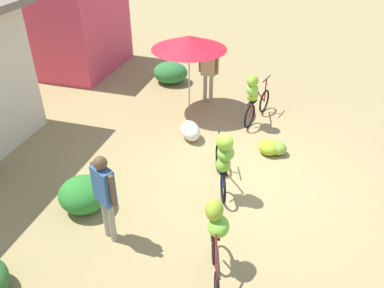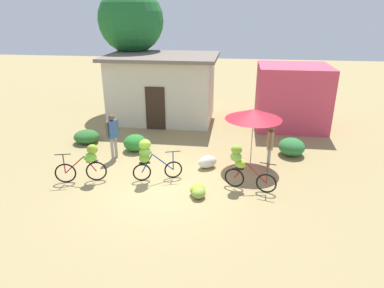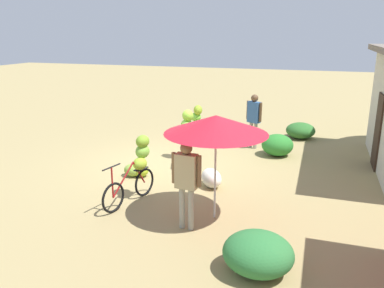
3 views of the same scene
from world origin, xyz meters
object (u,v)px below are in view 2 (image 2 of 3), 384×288
at_px(tree_behind_building, 131,21).
at_px(banana_pile_on_ground, 198,191).
at_px(shop_pink, 292,97).
at_px(market_umbrella, 254,114).
at_px(bicycle_center_loaded, 242,165).
at_px(person_bystander, 270,142).
at_px(building_low, 163,87).
at_px(bicycle_leftmost, 87,161).
at_px(person_vendor, 113,132).
at_px(produce_sack, 207,162).
at_px(bicycle_near_pile, 149,156).

height_order(tree_behind_building, banana_pile_on_ground, tree_behind_building).
relative_size(shop_pink, market_umbrella, 1.54).
bearing_deg(bicycle_center_loaded, person_bystander, 56.85).
bearing_deg(banana_pile_on_ground, person_bystander, 43.50).
distance_m(building_low, banana_pile_on_ground, 8.13).
xyz_separation_m(bicycle_center_loaded, banana_pile_on_ground, (-1.28, -0.67, -0.64)).
xyz_separation_m(bicycle_leftmost, banana_pile_on_ground, (3.66, -0.47, -0.56)).
bearing_deg(market_umbrella, bicycle_leftmost, -159.00).
xyz_separation_m(bicycle_leftmost, bicycle_center_loaded, (4.94, 0.20, 0.08)).
bearing_deg(bicycle_center_loaded, banana_pile_on_ground, -152.42).
bearing_deg(person_vendor, person_bystander, -2.77).
relative_size(bicycle_leftmost, person_bystander, 0.95).
bearing_deg(bicycle_leftmost, produce_sack, 22.30).
height_order(shop_pink, tree_behind_building, tree_behind_building).
relative_size(banana_pile_on_ground, person_bystander, 0.47).
distance_m(person_vendor, person_bystander, 5.69).
distance_m(tree_behind_building, bicycle_leftmost, 9.62).
xyz_separation_m(person_vendor, person_bystander, (5.69, -0.27, -0.02)).
relative_size(building_low, shop_pink, 1.68).
xyz_separation_m(building_low, person_bystander, (4.89, -5.43, -0.59)).
height_order(building_low, bicycle_center_loaded, building_low).
height_order(banana_pile_on_ground, produce_sack, produce_sack).
height_order(building_low, produce_sack, building_low).
xyz_separation_m(bicycle_near_pile, banana_pile_on_ground, (1.70, -0.80, -0.70)).
distance_m(tree_behind_building, market_umbrella, 9.55).
bearing_deg(bicycle_center_loaded, bicycle_leftmost, -177.63).
bearing_deg(banana_pile_on_ground, person_vendor, 145.38).
bearing_deg(produce_sack, market_umbrella, 17.70).
bearing_deg(person_vendor, market_umbrella, 1.20).
distance_m(shop_pink, produce_sack, 6.33).
bearing_deg(bicycle_leftmost, market_umbrella, 21.00).
bearing_deg(tree_behind_building, building_low, -40.26).
relative_size(building_low, produce_sack, 7.68).
distance_m(shop_pink, bicycle_center_loaded, 6.91).
bearing_deg(market_umbrella, produce_sack, -162.30).
distance_m(market_umbrella, person_bystander, 1.12).
bearing_deg(person_bystander, market_umbrella, 147.59).
bearing_deg(bicycle_near_pile, market_umbrella, 26.98).
bearing_deg(person_vendor, tree_behind_building, 99.49).
relative_size(building_low, bicycle_leftmost, 3.37).
height_order(shop_pink, person_bystander, shop_pink).
distance_m(bicycle_near_pile, person_bystander, 4.15).
relative_size(shop_pink, banana_pile_on_ground, 4.06).
height_order(building_low, bicycle_near_pile, building_low).
bearing_deg(bicycle_near_pile, shop_pink, 50.37).
bearing_deg(shop_pink, person_vendor, -145.81).
height_order(bicycle_leftmost, banana_pile_on_ground, bicycle_leftmost).
bearing_deg(banana_pile_on_ground, bicycle_near_pile, 154.82).
bearing_deg(market_umbrella, person_bystander, -32.41).
height_order(market_umbrella, bicycle_center_loaded, market_umbrella).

